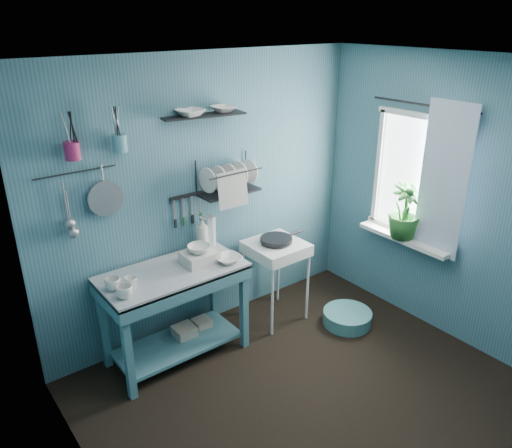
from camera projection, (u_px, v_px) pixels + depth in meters
floor at (318, 403)px, 3.83m from camera, size 3.20×3.20×0.00m
ceiling at (339, 63)px, 2.86m from camera, size 3.20×3.20×0.00m
wall_back at (207, 198)px, 4.44m from camera, size 3.20×0.00×3.20m
wall_left at (96, 348)px, 2.45m from camera, size 0.00×3.00×3.00m
wall_right at (461, 206)px, 4.25m from camera, size 0.00×3.00×3.00m
work_counter at (176, 314)px, 4.22m from camera, size 1.18×0.60×0.84m
mug_left at (124, 292)px, 3.65m from camera, size 0.12×0.12×0.10m
mug_mid at (131, 283)px, 3.78m from camera, size 0.14×0.14×0.09m
mug_right at (113, 284)px, 3.75m from camera, size 0.17×0.17×0.10m
wash_tub at (200, 257)px, 4.16m from camera, size 0.28×0.22×0.10m
tub_bowl at (199, 249)px, 4.13m from camera, size 0.20×0.19×0.06m
soap_bottle at (202, 233)px, 4.38m from camera, size 0.11×0.12×0.30m
water_bottle at (211, 231)px, 4.45m from camera, size 0.09×0.09×0.28m
counter_bowl at (228, 259)px, 4.19m from camera, size 0.22×0.22×0.05m
hotplate_stand at (275, 280)px, 4.79m from camera, size 0.57×0.57×0.80m
frying_pan at (276, 239)px, 4.62m from camera, size 0.30×0.30×0.03m
knife_strip at (186, 196)px, 4.26m from camera, size 0.32×0.03×0.03m
dish_rack at (229, 176)px, 4.35m from camera, size 0.56×0.27×0.32m
upper_shelf at (203, 115)px, 4.04m from camera, size 0.72×0.29×0.01m
shelf_bowl_left at (190, 105)px, 3.94m from camera, size 0.25×0.25×0.05m
shelf_bowl_right at (223, 103)px, 4.12m from camera, size 0.21×0.21×0.05m
utensil_cup_magenta at (72, 151)px, 3.50m from camera, size 0.11×0.11×0.13m
utensil_cup_teal at (120, 143)px, 3.70m from camera, size 0.11×0.11×0.13m
colander at (106, 198)px, 3.80m from camera, size 0.28×0.03×0.28m
ladle_outer at (65, 201)px, 3.62m from camera, size 0.01×0.01×0.30m
ladle_inner at (69, 210)px, 3.66m from camera, size 0.01×0.01×0.30m
hook_rail at (76, 172)px, 3.61m from camera, size 0.60×0.01×0.01m
window_glass at (417, 177)px, 4.51m from camera, size 0.00×1.10×1.10m
windowsill at (404, 239)px, 4.69m from camera, size 0.16×0.95×0.04m
curtain at (443, 181)px, 4.23m from camera, size 0.00×1.35×1.35m
curtain_rod at (424, 105)px, 4.23m from camera, size 0.02×1.05×0.02m
potted_plant at (405, 211)px, 4.57m from camera, size 0.35×0.35×0.53m
storage_tin_large at (185, 337)px, 4.43m from camera, size 0.18×0.18×0.22m
storage_tin_small at (202, 329)px, 4.57m from camera, size 0.15×0.15×0.20m
floor_basin at (347, 318)px, 4.80m from camera, size 0.47×0.47×0.13m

